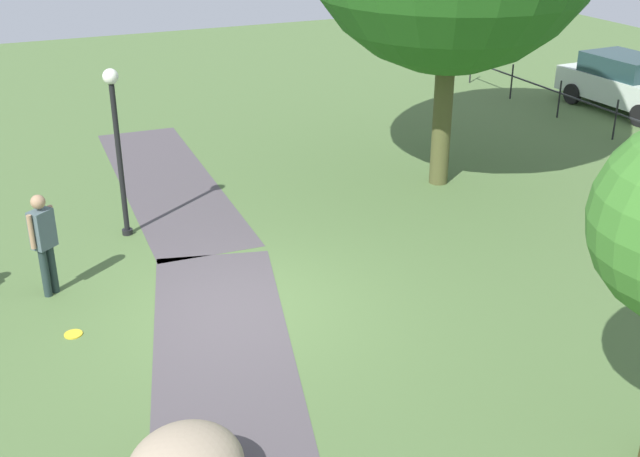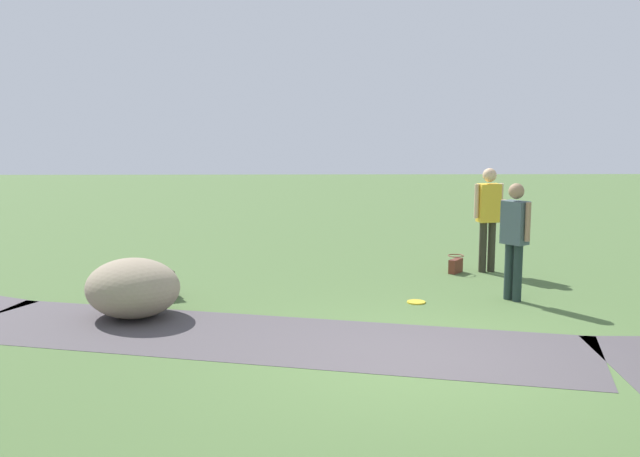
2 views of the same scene
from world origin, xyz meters
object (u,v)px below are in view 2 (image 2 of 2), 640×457
object	(u,v)px
lawn_boulder	(133,288)
backpack_by_boulder	(167,284)
woman_with_handbag	(488,212)
frisbee_on_grass	(416,302)
man_near_boulder	(515,233)
handbag_on_grass	(456,265)

from	to	relation	value
lawn_boulder	backpack_by_boulder	size ratio (longest dim) A/B	4.58
woman_with_handbag	frisbee_on_grass	xyz separation A→B (m)	(1.51, 2.12, -1.04)
backpack_by_boulder	frisbee_on_grass	world-z (taller)	backpack_by_boulder
lawn_boulder	woman_with_handbag	world-z (taller)	woman_with_handbag
lawn_boulder	backpack_by_boulder	bearing A→B (deg)	-102.09
man_near_boulder	woman_with_handbag	bearing A→B (deg)	-91.93
man_near_boulder	handbag_on_grass	size ratio (longest dim) A/B	4.56
backpack_by_boulder	handbag_on_grass	bearing A→B (deg)	-161.18
woman_with_handbag	backpack_by_boulder	distance (m)	5.56
lawn_boulder	frisbee_on_grass	world-z (taller)	lawn_boulder
lawn_boulder	woman_with_handbag	xyz separation A→B (m)	(-5.48, -2.82, 0.65)
man_near_boulder	frisbee_on_grass	distance (m)	1.76
lawn_boulder	man_near_boulder	xyz separation A→B (m)	(-5.41, -0.83, 0.61)
handbag_on_grass	backpack_by_boulder	distance (m)	4.94
woman_with_handbag	handbag_on_grass	world-z (taller)	woman_with_handbag
frisbee_on_grass	woman_with_handbag	bearing A→B (deg)	-125.47
handbag_on_grass	backpack_by_boulder	world-z (taller)	backpack_by_boulder
man_near_boulder	backpack_by_boulder	size ratio (longest dim) A/B	4.35
woman_with_handbag	man_near_boulder	world-z (taller)	woman_with_handbag
lawn_boulder	frisbee_on_grass	distance (m)	4.04
man_near_boulder	backpack_by_boulder	bearing A→B (deg)	-3.45
backpack_by_boulder	lawn_boulder	bearing A→B (deg)	77.91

